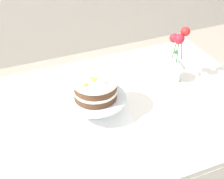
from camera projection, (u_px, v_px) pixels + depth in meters
dining_table at (124, 124)px, 1.75m from camera, size 1.40×1.00×0.74m
linen_napkin at (96, 113)px, 1.67m from camera, size 0.36×0.36×0.00m
cake_stand at (96, 100)px, 1.62m from camera, size 0.29×0.29×0.10m
layer_cake at (95, 88)px, 1.58m from camera, size 0.21×0.21×0.11m
flower_vase at (177, 58)px, 1.83m from camera, size 0.11×0.11×0.32m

